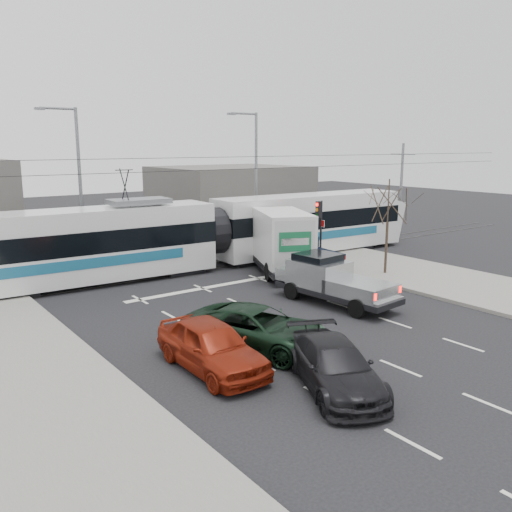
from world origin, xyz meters
TOP-DOWN VIEW (x-y plane):
  - ground at (0.00, 0.00)m, footprint 120.00×120.00m
  - sidewalk_right at (9.00, 0.00)m, footprint 6.00×60.00m
  - sidewalk_left at (-12.00, 0.00)m, footprint 6.00×60.00m
  - rails at (0.00, 10.00)m, footprint 60.00×1.60m
  - building_right at (12.00, 24.00)m, footprint 12.00×10.00m
  - bare_tree at (7.60, 2.50)m, footprint 2.40×2.40m
  - traffic_signal at (6.47, 6.50)m, footprint 0.44×0.44m
  - street_lamp_near at (7.31, 14.00)m, footprint 2.38×0.25m
  - street_lamp_far at (-4.19, 16.00)m, footprint 2.38×0.25m
  - catenary at (0.00, 10.00)m, footprint 60.00×0.20m
  - tram at (1.23, 9.83)m, footprint 27.72×4.14m
  - silver_pickup at (1.65, 0.62)m, footprint 2.54×5.94m
  - box_truck at (3.52, 6.45)m, footprint 4.97×7.21m
  - navy_pickup at (4.60, 6.05)m, footprint 2.47×5.45m
  - green_car at (-4.33, -2.01)m, footprint 4.35×5.83m
  - red_car at (-6.51, -2.55)m, footprint 1.96×4.67m
  - dark_car at (-4.38, -5.78)m, footprint 3.68×5.06m

SIDE VIEW (x-z plane):
  - ground at x=0.00m, z-range 0.00..0.00m
  - rails at x=0.00m, z-range 0.00..0.03m
  - sidewalk_right at x=9.00m, z-range 0.00..0.15m
  - sidewalk_left at x=-12.00m, z-range 0.00..0.15m
  - dark_car at x=-4.38m, z-range 0.00..1.36m
  - green_car at x=-4.33m, z-range 0.00..1.47m
  - red_car at x=-6.51m, z-range 0.00..1.58m
  - silver_pickup at x=1.65m, z-range -0.01..2.09m
  - navy_pickup at x=4.60m, z-range -0.01..2.21m
  - box_truck at x=3.52m, z-range -0.02..3.40m
  - tram at x=1.23m, z-range -0.82..4.82m
  - building_right at x=12.00m, z-range 0.00..5.00m
  - traffic_signal at x=6.47m, z-range 0.94..4.54m
  - bare_tree at x=7.60m, z-range 1.29..6.29m
  - catenary at x=0.00m, z-range 0.38..7.38m
  - street_lamp_near at x=7.31m, z-range 0.61..9.61m
  - street_lamp_far at x=-4.19m, z-range 0.61..9.61m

